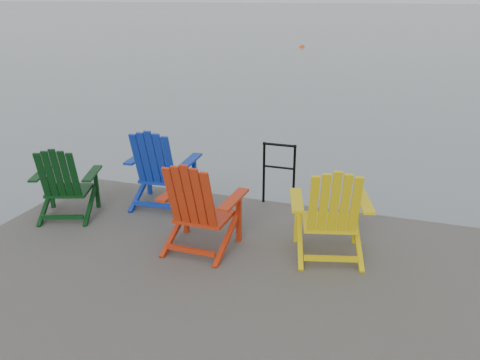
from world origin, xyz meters
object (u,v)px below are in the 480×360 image
(chair_red, at_px, (199,205))
(chair_yellow, at_px, (331,212))
(chair_blue, at_px, (160,167))
(chair_green, at_px, (64,181))
(buoy_b, at_px, (302,47))
(handrail, at_px, (279,168))

(chair_red, distance_m, chair_yellow, 1.50)
(chair_blue, relative_size, chair_yellow, 1.02)
(chair_green, xyz_separation_m, chair_yellow, (3.52, 0.03, 0.05))
(chair_red, bearing_deg, buoy_b, 101.23)
(handrail, bearing_deg, chair_green, -151.83)
(chair_blue, height_order, chair_red, chair_blue)
(buoy_b, bearing_deg, chair_yellow, -77.15)
(chair_green, bearing_deg, chair_red, -27.34)
(chair_green, bearing_deg, chair_yellow, -19.03)
(handrail, bearing_deg, chair_yellow, -54.66)
(chair_green, height_order, chair_red, chair_red)
(chair_green, bearing_deg, chair_blue, 17.44)
(handrail, distance_m, chair_green, 2.92)
(handrail, xyz_separation_m, chair_yellow, (0.95, -1.34, 0.02))
(handrail, height_order, chair_green, chair_green)
(chair_blue, xyz_separation_m, chair_red, (1.03, -1.05, -0.01))
(chair_yellow, bearing_deg, handrail, 109.82)
(chair_red, bearing_deg, chair_green, 173.49)
(handrail, xyz_separation_m, buoy_b, (-5.65, 27.60, -1.04))
(chair_green, height_order, chair_yellow, chair_yellow)
(chair_yellow, height_order, buoy_b, chair_yellow)
(chair_green, xyz_separation_m, buoy_b, (-3.08, 28.97, -1.01))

